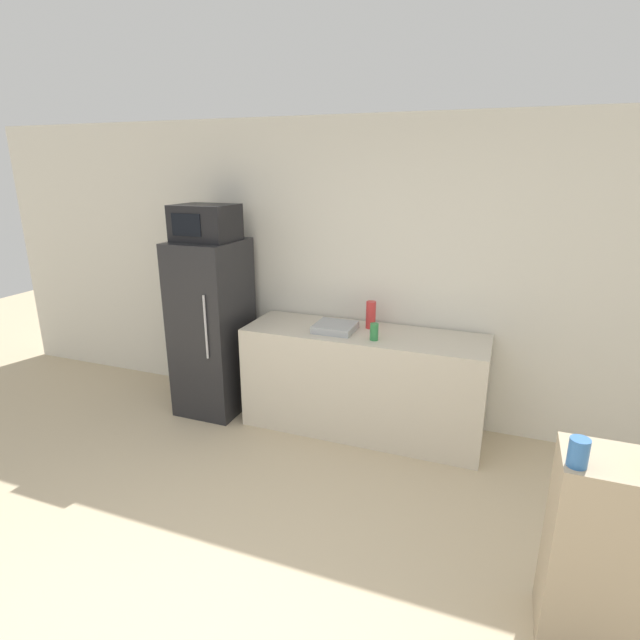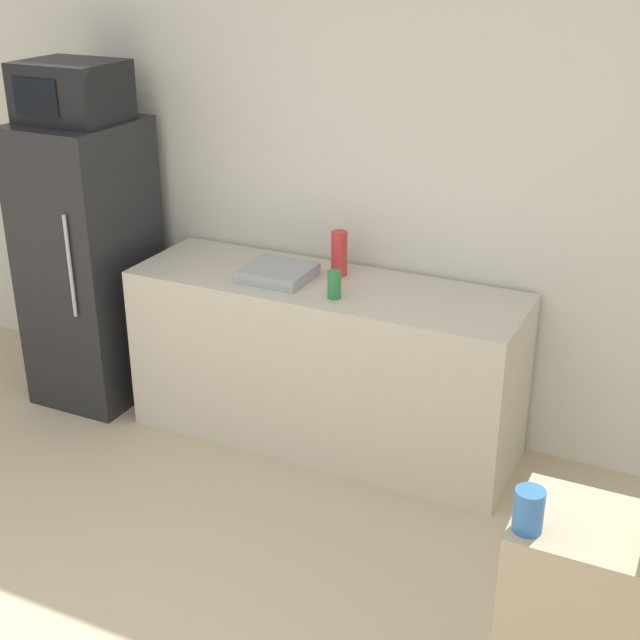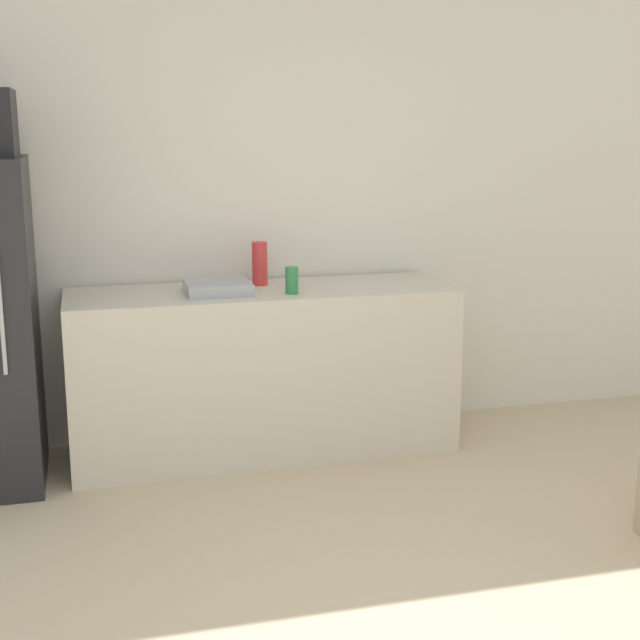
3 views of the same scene
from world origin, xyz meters
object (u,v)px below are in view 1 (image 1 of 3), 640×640
Objects in this scene: microwave at (206,223)px; jar at (578,452)px; bottle_short at (374,332)px; refrigerator at (213,327)px; bottle_tall at (371,315)px.

microwave reaches higher than jar.
jar reaches higher than bottle_short.
microwave is 3.31m from jar.
microwave is (-0.00, -0.00, 0.94)m from refrigerator.
bottle_tall is at bearing 8.48° from microwave.
jar is (1.28, -1.51, 0.09)m from bottle_short.
bottle_short is at bearing -2.88° from microwave.
microwave is 3.67× the size of bottle_short.
refrigerator is 1.54m from bottle_short.
bottle_short is (0.11, -0.29, -0.05)m from bottle_tall.
microwave is at bearing -107.32° from refrigerator.
refrigerator is at bearing 177.07° from bottle_short.
microwave reaches higher than refrigerator.
jar is at bearing -29.39° from microwave.
refrigerator is at bearing 150.59° from jar.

